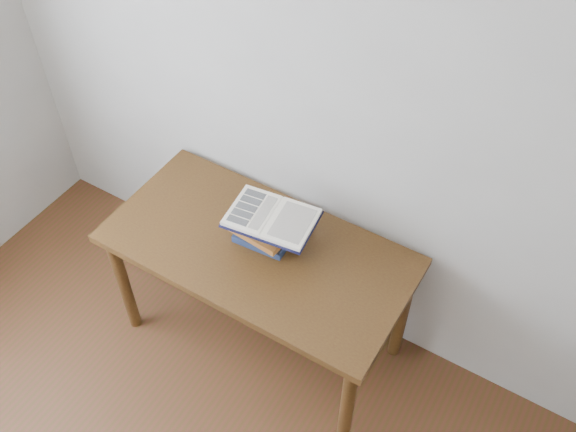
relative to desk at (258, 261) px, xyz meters
The scene contains 3 objects.
desk is the anchor object (origin of this frame).
book_stack 0.20m from the desk, 90.36° to the left, with size 0.27×0.21×0.18m.
open_book 0.30m from the desk, 31.16° to the left, with size 0.39×0.30×0.03m.
Camera 1 is at (0.93, -0.07, 2.88)m, focal length 40.00 mm.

